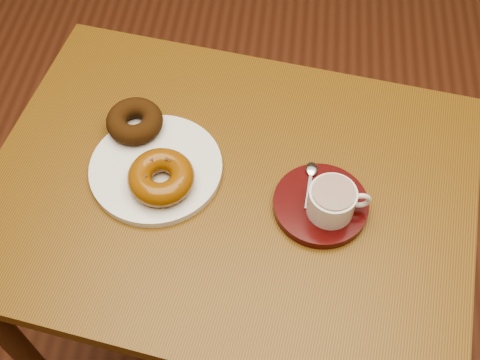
# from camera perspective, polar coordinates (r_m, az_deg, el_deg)

# --- Properties ---
(ground) EXTENTS (6.00, 6.00, 0.00)m
(ground) POSITION_cam_1_polar(r_m,az_deg,el_deg) (1.83, 9.23, -11.20)
(ground) COLOR brown
(ground) RESTS_ON ground
(cafe_table) EXTENTS (0.93, 0.75, 0.79)m
(cafe_table) POSITION_cam_1_polar(r_m,az_deg,el_deg) (1.15, -0.99, -4.00)
(cafe_table) COLOR brown
(cafe_table) RESTS_ON ground
(donut_plate) EXTENTS (0.28, 0.28, 0.01)m
(donut_plate) POSITION_cam_1_polar(r_m,az_deg,el_deg) (1.07, -7.96, 1.11)
(donut_plate) COLOR silver
(donut_plate) RESTS_ON cafe_table
(donut_cinnamon) EXTENTS (0.12, 0.12, 0.04)m
(donut_cinnamon) POSITION_cam_1_polar(r_m,az_deg,el_deg) (1.11, -9.96, 5.52)
(donut_cinnamon) COLOR #341D0A
(donut_cinnamon) RESTS_ON donut_plate
(donut_caramel) EXTENTS (0.11, 0.11, 0.04)m
(donut_caramel) POSITION_cam_1_polar(r_m,az_deg,el_deg) (1.02, -7.50, 0.26)
(donut_caramel) COLOR brown
(donut_caramel) RESTS_ON donut_plate
(saucer) EXTENTS (0.21, 0.21, 0.02)m
(saucer) POSITION_cam_1_polar(r_m,az_deg,el_deg) (1.02, 7.64, -2.36)
(saucer) COLOR #380707
(saucer) RESTS_ON cafe_table
(coffee_cup) EXTENTS (0.10, 0.08, 0.06)m
(coffee_cup) POSITION_cam_1_polar(r_m,az_deg,el_deg) (0.99, 8.77, -1.97)
(coffee_cup) COLOR silver
(coffee_cup) RESTS_ON saucer
(teaspoon) EXTENTS (0.02, 0.10, 0.01)m
(teaspoon) POSITION_cam_1_polar(r_m,az_deg,el_deg) (1.04, 6.76, 0.66)
(teaspoon) COLOR silver
(teaspoon) RESTS_ON saucer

